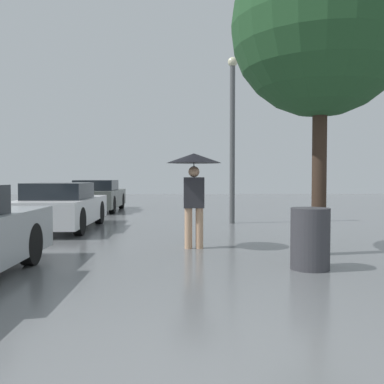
# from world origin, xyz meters

# --- Properties ---
(pedestrian) EXTENTS (1.02, 1.02, 1.78)m
(pedestrian) POSITION_xyz_m (0.15, 5.26, 1.42)
(pedestrian) COLOR tan
(pedestrian) RESTS_ON ground_plane
(parked_car_middle) EXTENTS (1.66, 3.95, 1.19)m
(parked_car_middle) POSITION_xyz_m (-3.15, 8.30, 0.57)
(parked_car_middle) COLOR silver
(parked_car_middle) RESTS_ON ground_plane
(parked_car_farthest) EXTENTS (1.72, 3.95, 1.21)m
(parked_car_farthest) POSITION_xyz_m (-3.34, 14.15, 0.58)
(parked_car_farthest) COLOR #4C514C
(parked_car_farthest) RESTS_ON ground_plane
(tree) EXTENTS (3.05, 3.05, 5.42)m
(tree) POSITION_xyz_m (2.28, 4.58, 3.88)
(tree) COLOR #38281E
(tree) RESTS_ON ground_plane
(street_lamp) EXTENTS (0.28, 0.28, 4.75)m
(street_lamp) POSITION_xyz_m (1.40, 9.54, 2.66)
(street_lamp) COLOR #515456
(street_lamp) RESTS_ON ground_plane
(trash_bin) EXTENTS (0.56, 0.56, 0.89)m
(trash_bin) POSITION_xyz_m (1.78, 3.44, 0.45)
(trash_bin) COLOR #38383D
(trash_bin) RESTS_ON ground_plane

